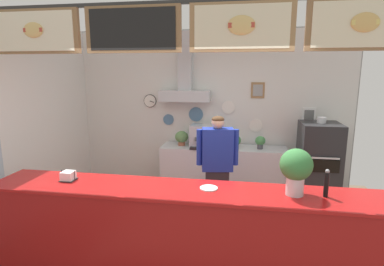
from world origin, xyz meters
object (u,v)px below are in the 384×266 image
at_px(basil_vase, 296,169).
at_px(napkin_holder, 68,176).
at_px(potted_sage, 260,141).
at_px(pizza_oven, 318,166).
at_px(potted_basil, 182,137).
at_px(shop_worker, 217,170).
at_px(condiment_plate, 209,188).
at_px(pepper_grinder, 326,183).
at_px(espresso_machine, 203,136).
at_px(potted_rosemary, 234,141).

relative_size(basil_vase, napkin_holder, 2.88).
bearing_deg(potted_sage, pizza_oven, -13.26).
relative_size(potted_basil, basil_vase, 0.58).
relative_size(shop_worker, condiment_plate, 9.04).
bearing_deg(shop_worker, pepper_grinder, 123.08).
distance_m(espresso_machine, basil_vase, 2.71).
bearing_deg(napkin_holder, pepper_grinder, -0.39).
bearing_deg(espresso_machine, pizza_oven, -6.39).
distance_m(shop_worker, basil_vase, 1.58).
bearing_deg(potted_sage, basil_vase, -85.11).
distance_m(shop_worker, pepper_grinder, 1.73).
xyz_separation_m(espresso_machine, condiment_plate, (0.37, -2.40, -0.03)).
relative_size(potted_rosemary, pepper_grinder, 0.88).
xyz_separation_m(basil_vase, pepper_grinder, (0.29, -0.00, -0.13)).
bearing_deg(potted_sage, potted_basil, 178.51).
bearing_deg(pizza_oven, potted_sage, 166.74).
bearing_deg(basil_vase, potted_basil, 123.22).
relative_size(pizza_oven, espresso_machine, 3.33).
bearing_deg(potted_rosemary, condiment_plate, -94.45).
distance_m(pizza_oven, shop_worker, 1.85).
bearing_deg(napkin_holder, potted_sage, 47.80).
bearing_deg(basil_vase, potted_rosemary, 105.18).
relative_size(potted_sage, napkin_holder, 1.42).
xyz_separation_m(pizza_oven, potted_rosemary, (-1.37, 0.20, 0.34)).
bearing_deg(potted_basil, espresso_machine, -5.60).
bearing_deg(potted_sage, potted_rosemary, -178.13).
bearing_deg(potted_basil, napkin_holder, -107.71).
height_order(basil_vase, pepper_grinder, basil_vase).
height_order(pizza_oven, potted_basil, pizza_oven).
relative_size(potted_basil, pepper_grinder, 0.96).
xyz_separation_m(shop_worker, condiment_plate, (0.02, -1.23, 0.20)).
height_order(potted_basil, condiment_plate, potted_basil).
relative_size(espresso_machine, condiment_plate, 2.53).
distance_m(potted_basil, basil_vase, 2.95).
bearing_deg(basil_vase, shop_worker, 124.33).
bearing_deg(pizza_oven, shop_worker, -148.95).
xyz_separation_m(pizza_oven, shop_worker, (-1.58, -0.95, 0.16)).
bearing_deg(shop_worker, condiment_plate, 81.59).
relative_size(shop_worker, napkin_holder, 10.43).
xyz_separation_m(potted_basil, basil_vase, (1.61, -2.45, 0.27)).
height_order(pizza_oven, potted_rosemary, pizza_oven).
height_order(potted_sage, napkin_holder, napkin_holder).
bearing_deg(espresso_machine, basil_vase, -63.43).
distance_m(pizza_oven, basil_vase, 2.40).
xyz_separation_m(espresso_machine, pepper_grinder, (1.49, -2.42, 0.10)).
bearing_deg(napkin_holder, basil_vase, -0.35).
height_order(espresso_machine, napkin_holder, espresso_machine).
bearing_deg(potted_rosemary, pepper_grinder, -68.73).
bearing_deg(basil_vase, condiment_plate, 178.67).
distance_m(potted_basil, condiment_plate, 2.55).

